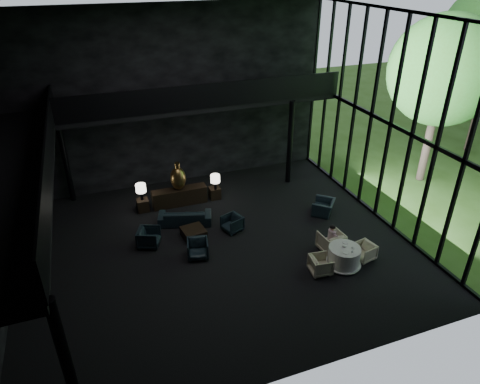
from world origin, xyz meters
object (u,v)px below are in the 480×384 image
object	(u,v)px
console	(180,197)
lounge_armchair_west	(149,237)
dining_table	(344,258)
dining_chair_east	(364,252)
table_lamp_right	(215,179)
dining_chair_north	(331,240)
window_armchair	(323,206)
table_lamp_left	(141,189)
lounge_armchair_south	(198,248)
dining_chair_west	(321,265)
sofa	(185,214)
side_table_left	(143,205)
lounge_armchair_east	(232,223)
side_table_right	(215,193)
child	(332,232)
bronze_urn	(178,178)
coffee_table	(194,233)

from	to	relation	value
console	lounge_armchair_west	bearing A→B (deg)	-124.09
dining_table	dining_chair_east	distance (m)	0.90
console	table_lamp_right	xyz separation A→B (m)	(1.60, -0.16, 0.64)
lounge_armchair_west	dining_chair_north	size ratio (longest dim) A/B	0.90
dining_table	console	bearing A→B (deg)	125.48
window_armchair	table_lamp_left	bearing A→B (deg)	-71.12
lounge_armchair_south	dining_chair_west	distance (m)	4.37
window_armchair	table_lamp_right	bearing A→B (deg)	-83.82
lounge_armchair_south	sofa	bearing A→B (deg)	100.30
side_table_left	dining_chair_north	bearing A→B (deg)	-40.85
lounge_armchair_east	table_lamp_left	bearing A→B (deg)	-151.59
console	side_table_right	size ratio (longest dim) A/B	4.57
lounge_armchair_west	dining_chair_north	world-z (taller)	dining_chair_north
side_table_left	table_lamp_left	bearing A→B (deg)	90.00
table_lamp_left	side_table_right	distance (m)	3.30
side_table_left	lounge_armchair_south	bearing A→B (deg)	-71.09
table_lamp_left	dining_chair_west	size ratio (longest dim) A/B	1.09
child	dining_chair_north	bearing A→B (deg)	45.35
bronze_urn	child	world-z (taller)	bronze_urn
lounge_armchair_east	coffee_table	distance (m)	1.57
dining_table	dining_chair_west	size ratio (longest dim) A/B	1.89
side_table_right	window_armchair	world-z (taller)	window_armchair
lounge_armchair_west	lounge_armchair_east	size ratio (longest dim) A/B	1.20
bronze_urn	lounge_armchair_west	world-z (taller)	bronze_urn
sofa	dining_chair_north	bearing A→B (deg)	158.57
table_lamp_left	sofa	xyz separation A→B (m)	(1.45, -1.59, -0.63)
coffee_table	lounge_armchair_south	bearing A→B (deg)	-97.49
lounge_armchair_south	child	world-z (taller)	child
bronze_urn	dining_table	distance (m)	7.65
side_table_left	coffee_table	size ratio (longest dim) A/B	0.64
table_lamp_left	side_table_right	size ratio (longest dim) A/B	1.39
table_lamp_right	side_table_left	bearing A→B (deg)	177.03
table_lamp_right	dining_chair_west	xyz separation A→B (m)	(1.86, -6.08, -0.69)
side_table_right	sofa	bearing A→B (deg)	-138.06
side_table_right	window_armchair	size ratio (longest dim) A/B	0.62
side_table_left	lounge_armchair_west	bearing A→B (deg)	-93.94
console	lounge_armchair_east	xyz separation A→B (m)	(1.47, -2.76, -0.04)
dining_chair_east	child	xyz separation A→B (m)	(-0.82, 0.90, 0.45)
table_lamp_right	coffee_table	bearing A→B (deg)	-123.79
coffee_table	console	bearing A→B (deg)	88.18
console	table_lamp_right	distance (m)	1.73
table_lamp_right	lounge_armchair_east	distance (m)	2.69
side_table_left	side_table_right	xyz separation A→B (m)	(3.20, -0.01, -0.01)
child	sofa	bearing A→B (deg)	-38.09
sofa	coffee_table	distance (m)	1.13
table_lamp_right	coffee_table	xyz separation A→B (m)	(-1.69, -2.52, -0.83)
dining_table	lounge_armchair_south	bearing A→B (deg)	154.24
console	side_table_right	distance (m)	1.60
lounge_armchair_south	table_lamp_right	bearing A→B (deg)	76.67
bronze_urn	window_armchair	xyz separation A→B (m)	(5.50, -2.87, -0.91)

